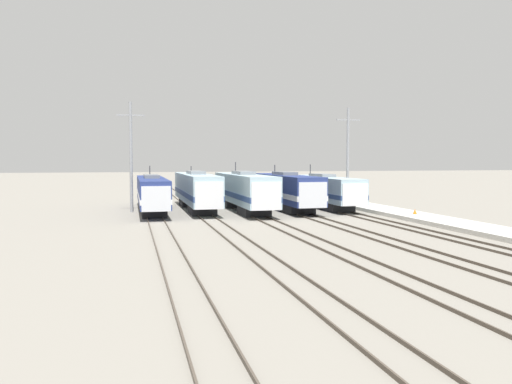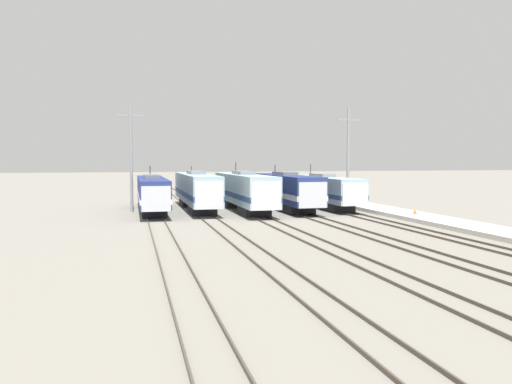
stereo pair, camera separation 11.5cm
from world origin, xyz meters
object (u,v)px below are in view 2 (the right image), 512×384
Objects in this scene: locomotive_far_left at (152,193)px; traffic_cone at (415,212)px; locomotive_center_right at (286,190)px; locomotive_far_right at (324,190)px; catenary_tower_right at (348,156)px; catenary_tower_left at (131,155)px; locomotive_center_left at (196,190)px; locomotive_center at (245,191)px.

locomotive_far_left is 27.02m from traffic_cone.
locomotive_center_right is (14.67, -1.12, 0.12)m from locomotive_far_left.
locomotive_far_right reaches higher than locomotive_far_left.
locomotive_center_right is 1.55× the size of catenary_tower_right.
locomotive_center_right is 37.30× the size of traffic_cone.
locomotive_far_right is 22.04m from catenary_tower_left.
locomotive_center_left reaches higher than traffic_cone.
locomotive_far_left is 9.93m from locomotive_center.
locomotive_far_right is at bearing -175.02° from catenary_tower_right.
catenary_tower_left is (-11.89, 1.87, 3.85)m from locomotive_center.
catenary_tower_right is (12.94, 1.87, 3.85)m from locomotive_center.
locomotive_center is 1.64× the size of catenary_tower_right.
locomotive_center_right is 4.99m from locomotive_far_right.
catenary_tower_right is at bearing 8.23° from locomotive_center.
catenary_tower_left reaches higher than locomotive_center_left.
catenary_tower_right is (8.05, 1.25, 3.90)m from locomotive_center_right.
locomotive_center_right is at bearing -11.60° from locomotive_center_left.
locomotive_far_left is 4.97m from locomotive_center_left.
locomotive_center is at bearing -28.21° from locomotive_center_left.
traffic_cone is (4.56, -11.95, -1.41)m from locomotive_far_right.
locomotive_far_left is 4.54m from catenary_tower_left.
catenary_tower_left is (-2.11, 0.13, 4.02)m from locomotive_far_left.
catenary_tower_left reaches higher than traffic_cone.
catenary_tower_right is (17.83, -0.75, 3.85)m from locomotive_center_left.
traffic_cone is (19.23, -12.98, -1.60)m from locomotive_center_left.
locomotive_far_left is 1.10× the size of locomotive_center_right.
catenary_tower_left is at bearing 171.06° from locomotive_center.
catenary_tower_left is at bearing 179.27° from locomotive_far_right.
catenary_tower_left is 24.82m from catenary_tower_right.
traffic_cone is at bearing -24.99° from catenary_tower_left.
locomotive_far_left is 19.56m from locomotive_far_right.
catenary_tower_right reaches higher than locomotive_center_right.
locomotive_far_left reaches higher than traffic_cone.
traffic_cone is (26.23, -12.23, -5.45)m from catenary_tower_left.
locomotive_far_right is 36.92× the size of traffic_cone.
catenary_tower_left reaches higher than locomotive_far_left.
locomotive_center is at bearing -170.74° from locomotive_far_right.
catenary_tower_left is 29.44m from traffic_cone.
locomotive_center is 4.93m from locomotive_center_right.
locomotive_center_right is 14.56m from traffic_cone.
locomotive_far_right is 1.54× the size of catenary_tower_right.
locomotive_far_right is at bearing -0.42° from locomotive_far_left.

